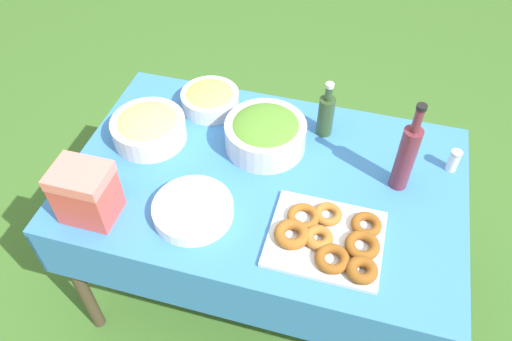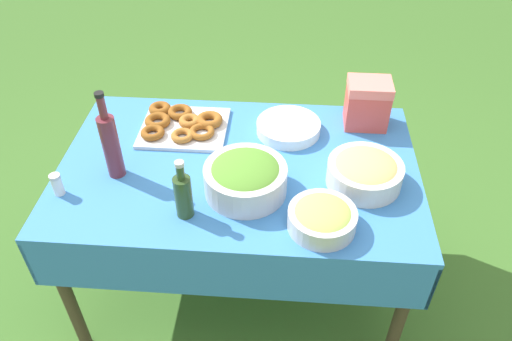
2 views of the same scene
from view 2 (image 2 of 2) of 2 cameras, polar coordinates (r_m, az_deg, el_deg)
ground_plane at (r=2.51m, az=-1.62°, el=-12.42°), size 14.00×14.00×0.00m
picnic_table at (r=2.03m, az=-1.96°, el=-1.36°), size 1.41×0.90×0.74m
salad_bowl at (r=1.80m, az=-1.22°, el=-0.75°), size 0.30×0.30×0.13m
pasta_bowl at (r=1.89m, az=12.34°, el=-0.10°), size 0.28×0.28×0.11m
donut_platter at (r=2.17m, az=-8.47°, el=5.26°), size 0.37×0.32×0.05m
plate_stack at (r=2.13m, az=3.73°, el=4.95°), size 0.27×0.27×0.05m
olive_oil_bottle at (r=1.72m, az=-8.32°, el=-2.74°), size 0.06×0.06×0.24m
wine_bottle at (r=1.91m, az=-16.27°, el=2.93°), size 0.06×0.06×0.36m
fruit_bowl at (r=1.70m, az=7.58°, el=-5.34°), size 0.24×0.24×0.09m
cooler_box at (r=2.18m, az=12.60°, el=7.50°), size 0.18×0.14×0.21m
salt_shaker at (r=1.95m, az=-21.78°, el=-1.48°), size 0.04×0.04×0.09m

